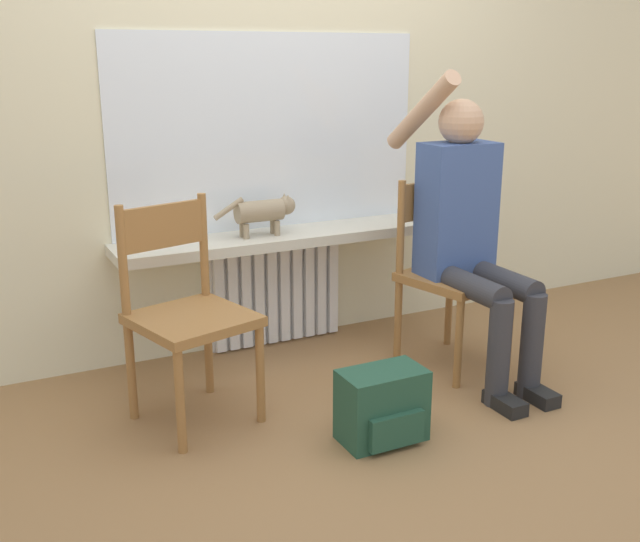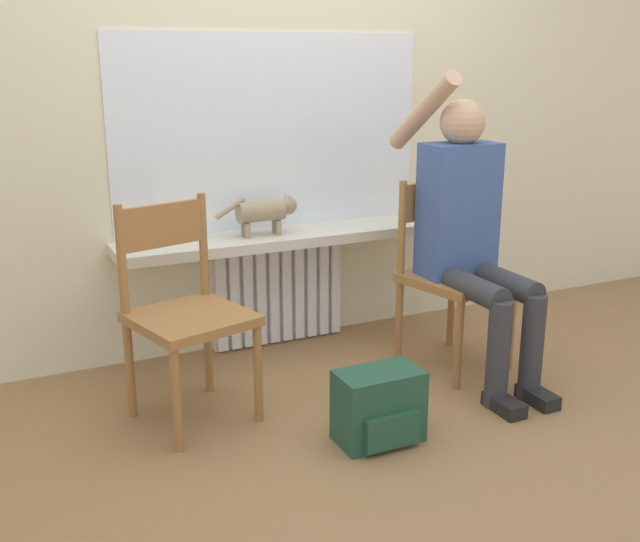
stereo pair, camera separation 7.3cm
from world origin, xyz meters
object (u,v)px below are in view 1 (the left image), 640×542
cat (265,211)px  chair_right (449,270)px  person (469,226)px  backpack (383,406)px  chair_left (187,310)px

cat → chair_right: bearing=-34.4°
chair_right → cat: chair_right is taller
chair_right → cat: bearing=132.1°
chair_right → cat: size_ratio=2.16×
person → backpack: (-0.69, -0.41, -0.56)m
chair_right → person: size_ratio=0.64×
backpack → person: bearing=30.8°
backpack → chair_right: bearing=37.8°
chair_right → backpack: bearing=-155.8°
chair_right → cat: (-0.73, 0.50, 0.26)m
backpack → chair_left: bearing=139.1°
chair_left → person: 1.32m
chair_right → cat: 0.93m
chair_right → backpack: chair_right is taller
chair_right → backpack: 0.92m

